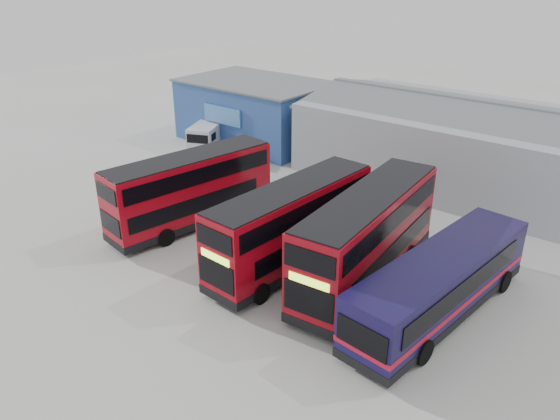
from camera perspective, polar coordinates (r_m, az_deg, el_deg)
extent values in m
plane|color=#A0A19B|center=(27.59, -5.28, -6.92)|extent=(120.00, 120.00, 0.00)
cube|color=navy|center=(47.73, -2.52, 10.26)|extent=(12.00, 8.00, 5.00)
cube|color=slate|center=(47.16, -2.58, 13.26)|extent=(12.30, 8.30, 0.15)
cube|color=#4882CC|center=(44.72, -6.05, 9.81)|extent=(3.96, 0.15, 1.40)
cube|color=#92969F|center=(39.43, 24.49, 4.87)|extent=(30.00, 12.00, 5.00)
cube|color=slate|center=(36.06, 23.99, 7.86)|extent=(30.50, 6.33, 1.29)
cube|color=slate|center=(41.34, 26.26, 9.40)|extent=(30.50, 6.33, 1.29)
cube|color=maroon|center=(32.07, -9.32, 2.17)|extent=(3.92, 10.41, 3.92)
cube|color=black|center=(32.78, -9.11, -0.68)|extent=(3.97, 10.45, 0.44)
cube|color=black|center=(31.10, -8.59, 0.57)|extent=(1.35, 8.52, 0.92)
cube|color=black|center=(33.03, -11.00, 1.86)|extent=(1.35, 8.52, 0.92)
cube|color=black|center=(30.67, -8.19, 3.57)|extent=(1.49, 9.48, 0.92)
cube|color=black|center=(32.62, -10.66, 4.70)|extent=(1.49, 9.48, 0.92)
cube|color=black|center=(35.07, -2.32, 3.52)|extent=(2.16, 0.38, 1.31)
cube|color=black|center=(34.47, -2.37, 6.22)|extent=(2.16, 0.38, 0.92)
cube|color=#BEF433|center=(34.77, -2.33, 4.86)|extent=(1.73, 0.30, 0.34)
cube|color=black|center=(30.11, -17.31, -1.39)|extent=(2.11, 0.37, 1.06)
cube|color=black|center=(29.42, -17.74, 1.66)|extent=(2.11, 0.37, 0.87)
cube|color=black|center=(31.37, -9.56, 5.51)|extent=(3.76, 10.24, 0.10)
cylinder|color=black|center=(33.80, -3.04, 0.38)|extent=(0.46, 1.04, 1.01)
cylinder|color=black|center=(35.48, -5.43, 1.52)|extent=(0.46, 1.04, 1.01)
cylinder|color=black|center=(30.72, -11.85, -2.79)|extent=(0.46, 1.04, 1.01)
cylinder|color=black|center=(32.56, -13.98, -1.37)|extent=(0.46, 1.04, 1.01)
cube|color=maroon|center=(27.36, 1.22, -1.53)|extent=(2.87, 10.37, 3.96)
cube|color=black|center=(28.20, 1.19, -4.78)|extent=(2.91, 10.41, 0.44)
cube|color=black|center=(28.56, -0.18, -1.37)|extent=(0.41, 8.70, 0.93)
cube|color=black|center=(27.16, 3.75, -2.90)|extent=(0.41, 8.70, 0.93)
cube|color=black|center=(27.60, -0.73, 1.46)|extent=(0.45, 9.68, 0.93)
cube|color=black|center=(26.14, 3.32, 0.03)|extent=(0.45, 9.68, 0.93)
cube|color=black|center=(24.41, -6.70, -6.73)|extent=(2.20, 0.14, 1.32)
cube|color=black|center=(23.54, -6.91, -3.07)|extent=(2.20, 0.14, 0.93)
cube|color=#BEF433|center=(23.95, -6.82, -4.94)|extent=(1.76, 0.11, 0.34)
cube|color=black|center=(31.35, 7.31, 0.70)|extent=(2.15, 0.14, 1.08)
cube|color=black|center=(30.68, 7.49, 3.70)|extent=(2.15, 0.14, 0.88)
cube|color=black|center=(26.54, 1.26, 2.35)|extent=(2.71, 10.21, 0.10)
cylinder|color=black|center=(26.70, -5.76, -6.83)|extent=(0.35, 1.03, 1.02)
cylinder|color=black|center=(25.28, -2.06, -8.70)|extent=(0.35, 1.03, 1.02)
cylinder|color=black|center=(30.64, 2.65, -2.31)|extent=(0.35, 1.03, 1.02)
cylinder|color=black|center=(29.40, 6.21, -3.68)|extent=(0.35, 1.03, 1.02)
cube|color=maroon|center=(26.27, 9.11, -2.74)|extent=(3.59, 11.02, 4.18)
cube|color=black|center=(27.18, 8.84, -6.26)|extent=(3.63, 11.07, 0.46)
cube|color=black|center=(27.32, 6.93, -2.62)|extent=(0.92, 9.14, 0.98)
cube|color=black|center=(26.41, 11.99, -4.03)|extent=(0.92, 9.14, 0.98)
cube|color=black|center=(26.22, 6.71, 0.43)|extent=(1.02, 10.17, 0.98)
cube|color=black|center=(25.28, 11.98, -0.93)|extent=(1.02, 10.17, 0.98)
cube|color=black|center=(22.39, 2.98, -9.48)|extent=(2.31, 0.27, 1.39)
cube|color=black|center=(21.40, 3.09, -5.37)|extent=(2.31, 0.27, 0.98)
cube|color=#BEF433|center=(21.87, 3.02, -7.49)|extent=(1.85, 0.22, 0.36)
cube|color=black|center=(31.11, 13.31, 0.19)|extent=(2.26, 0.27, 1.13)
cube|color=black|center=(30.40, 13.65, 3.38)|extent=(2.26, 0.27, 0.93)
cube|color=black|center=(25.38, 9.43, 1.49)|extent=(3.42, 10.85, 0.10)
cylinder|color=black|center=(24.84, 2.44, -9.31)|extent=(0.43, 1.10, 1.07)
cylinder|color=black|center=(23.90, 7.60, -11.08)|extent=(0.43, 1.10, 1.07)
cylinder|color=black|center=(29.82, 8.96, -3.36)|extent=(0.43, 1.10, 1.07)
cylinder|color=black|center=(29.04, 13.38, -4.59)|extent=(0.43, 1.10, 1.07)
cube|color=#0F0D3D|center=(24.77, 16.41, -7.28)|extent=(3.64, 11.47, 2.72)
cube|color=black|center=(25.40, 16.09, -9.53)|extent=(3.68, 11.51, 0.41)
cube|color=#AB0D26|center=(25.03, 16.27, -8.23)|extent=(3.67, 11.50, 0.26)
cube|color=black|center=(23.85, 18.89, -7.76)|extent=(0.96, 9.39, 0.97)
cube|color=black|center=(24.83, 13.57, -5.67)|extent=(0.96, 9.39, 0.97)
cube|color=black|center=(29.29, 21.89, -2.52)|extent=(2.30, 0.27, 1.33)
cube|color=black|center=(20.60, 8.52, -13.09)|extent=(2.25, 0.27, 1.13)
cylinder|color=black|center=(28.17, 22.32, -6.90)|extent=(0.43, 1.09, 1.07)
cylinder|color=black|center=(28.96, 17.92, -5.27)|extent=(0.43, 1.09, 1.07)
cylinder|color=black|center=(22.64, 14.75, -14.13)|extent=(0.43, 1.09, 1.07)
cylinder|color=black|center=(23.61, 9.55, -11.73)|extent=(0.43, 1.09, 1.07)
cube|color=silver|center=(46.04, -7.41, 7.91)|extent=(3.89, 5.36, 1.89)
cube|color=black|center=(43.74, -8.63, 7.34)|extent=(1.65, 0.79, 0.70)
cube|color=black|center=(44.94, -9.39, 7.76)|extent=(0.42, 0.84, 0.60)
cube|color=black|center=(44.18, -6.95, 7.62)|extent=(0.42, 0.84, 0.60)
cylinder|color=black|center=(45.18, -9.27, 6.28)|extent=(0.52, 0.75, 0.72)
cylinder|color=black|center=(44.47, -6.99, 6.12)|extent=(0.52, 0.75, 0.72)
cylinder|color=black|center=(48.15, -7.69, 7.54)|extent=(0.52, 0.75, 0.72)
cylinder|color=black|center=(47.48, -5.53, 7.41)|extent=(0.52, 0.75, 0.72)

